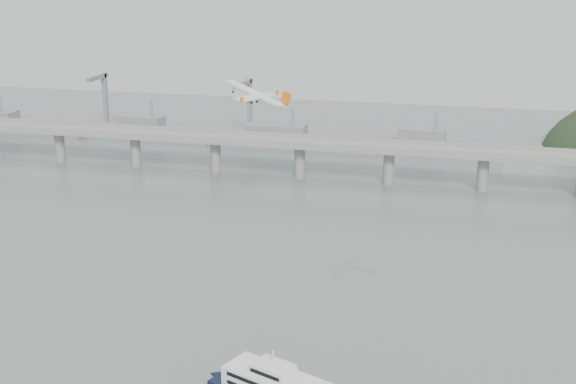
# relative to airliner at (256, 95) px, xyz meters

# --- Properties ---
(ground) EXTENTS (900.00, 900.00, 0.00)m
(ground) POSITION_rel_airliner_xyz_m (25.88, -102.66, -63.02)
(ground) COLOR slate
(ground) RESTS_ON ground
(bridge) EXTENTS (800.00, 22.00, 23.90)m
(bridge) POSITION_rel_airliner_xyz_m (24.73, 97.34, -45.37)
(bridge) COLOR gray
(bridge) RESTS_ON ground
(distant_fleet) EXTENTS (453.00, 60.90, 40.00)m
(distant_fleet) POSITION_rel_airliner_xyz_m (-129.48, 162.42, -56.80)
(distant_fleet) COLOR slate
(distant_fleet) RESTS_ON ground
(airliner) EXTENTS (32.35, 29.88, 12.69)m
(airliner) POSITION_rel_airliner_xyz_m (0.00, 0.00, 0.00)
(airliner) COLOR silver
(airliner) RESTS_ON ground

